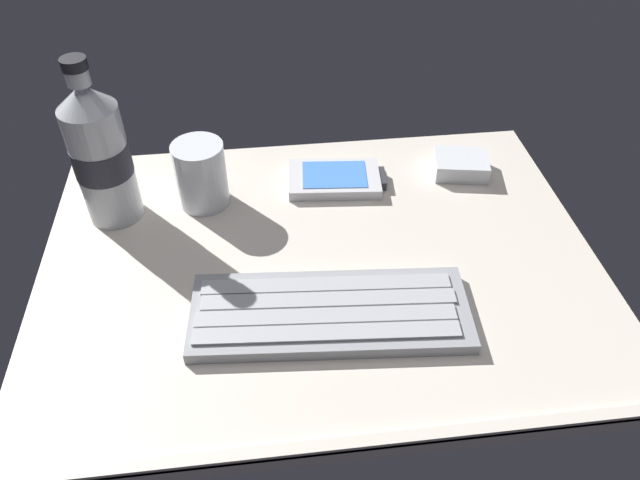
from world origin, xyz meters
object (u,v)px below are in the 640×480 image
handheld_device (335,179)px  juice_cup (201,177)px  water_bottle (100,154)px  charger_block (461,165)px  keyboard (325,313)px

handheld_device → juice_cup: bearing=-173.8°
water_bottle → handheld_device: bearing=6.1°
charger_block → juice_cup: bearing=-176.1°
keyboard → charger_block: charger_block is taller
handheld_device → charger_block: bearing=1.5°
keyboard → water_bottle: 32.22cm
water_bottle → juice_cup: bearing=6.0°
juice_cup → water_bottle: water_bottle is taller
keyboard → charger_block: size_ratio=4.25×
handheld_device → juice_cup: size_ratio=1.56×
keyboard → water_bottle: size_ratio=1.43×
keyboard → juice_cup: (-12.94, 21.19, 3.10)cm
handheld_device → water_bottle: size_ratio=0.64×
water_bottle → keyboard: bearing=-40.0°
handheld_device → juice_cup: juice_cup is taller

